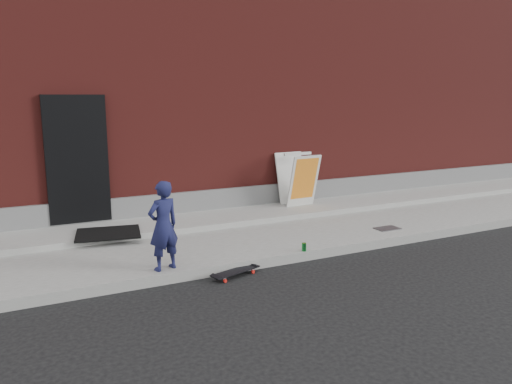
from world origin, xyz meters
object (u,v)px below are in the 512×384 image
skateboard (235,272)px  pizza_sign (298,179)px  soda_can (304,247)px  child (163,226)px

skateboard → pizza_sign: (2.63, 2.69, 0.73)m
skateboard → soda_can: bearing=7.8°
pizza_sign → soda_can: bearing=-119.0°
child → soda_can: size_ratio=9.76×
child → pizza_sign: bearing=-162.3°
skateboard → soda_can: size_ratio=6.10×
pizza_sign → soda_can: 2.94m
child → skateboard: size_ratio=1.60×
child → soda_can: bearing=160.0°
skateboard → pizza_sign: bearing=45.7°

